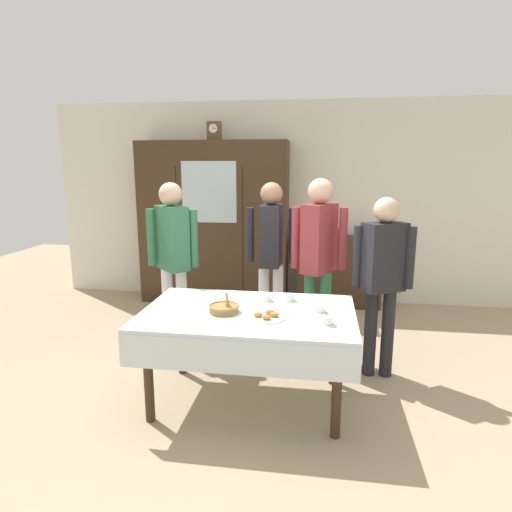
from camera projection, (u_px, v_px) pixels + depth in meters
name	position (u px, v px, depth m)	size (l,w,h in m)	color
ground_plane	(253.00, 388.00, 3.74)	(12.00, 12.00, 0.00)	tan
back_wall	(282.00, 203.00, 6.02)	(6.40, 0.10, 2.70)	silver
dining_table	(248.00, 325.00, 3.37)	(1.64, 1.06, 0.76)	#3D2819
wall_cabinet	(214.00, 223.00, 5.92)	(1.99, 0.46, 2.17)	#3D2819
mantel_clock	(214.00, 131.00, 5.67)	(0.18, 0.11, 0.24)	brown
bookshelf_low	(339.00, 271.00, 5.85)	(1.09, 0.35, 0.93)	#3D2819
book_stack	(340.00, 233.00, 5.74)	(0.16, 0.19, 0.10)	#99332D
tea_cup_center	(267.00, 298.00, 3.61)	(0.13, 0.13, 0.06)	silver
tea_cup_far_left	(327.00, 321.00, 3.08)	(0.13, 0.13, 0.06)	white
tea_cup_back_edge	(320.00, 310.00, 3.33)	(0.13, 0.13, 0.06)	silver
tea_cup_mid_right	(289.00, 298.00, 3.61)	(0.13, 0.13, 0.06)	silver
bread_basket	(224.00, 308.00, 3.34)	(0.24, 0.24, 0.16)	#9E7542
pastry_plate	(267.00, 316.00, 3.22)	(0.28, 0.28, 0.05)	white
spoon_center	(190.00, 303.00, 3.56)	(0.12, 0.02, 0.01)	silver
spoon_near_left	(189.00, 295.00, 3.76)	(0.12, 0.02, 0.01)	silver
person_behind_table_right	(271.00, 247.00, 4.53)	(0.52, 0.37, 1.70)	silver
person_near_right_end	(383.00, 270.00, 3.78)	(0.52, 0.35, 1.61)	#232328
person_beside_shelf	(173.00, 250.00, 4.34)	(0.52, 0.40, 1.70)	silver
person_by_cabinet	(319.00, 250.00, 4.14)	(0.52, 0.41, 1.75)	#33704C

